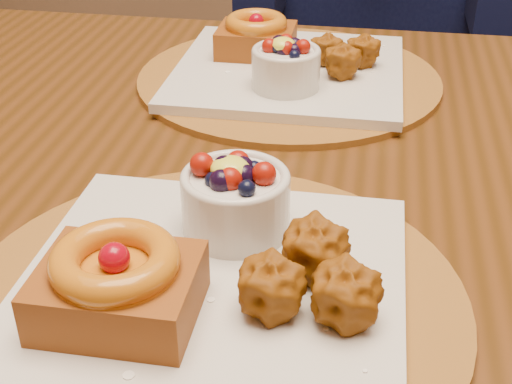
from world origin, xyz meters
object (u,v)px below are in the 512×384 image
Objects in this scene: dining_table at (260,228)px; place_setting_near at (208,275)px; place_setting_far at (287,67)px; chair_far at (379,77)px.

place_setting_near reaches higher than dining_table.
chair_far is at bearing 80.90° from place_setting_far.
place_setting_far is 0.45× the size of chair_far.
dining_table is 4.21× the size of place_setting_near.
place_setting_near is 0.43m from place_setting_far.
place_setting_far is at bearing 89.92° from place_setting_near.
chair_far is at bearing 82.98° from dining_table.
place_setting_near is at bearing -105.49° from chair_far.
chair_far reaches higher than place_setting_near.
chair_far is (0.12, 0.77, -0.31)m from place_setting_far.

